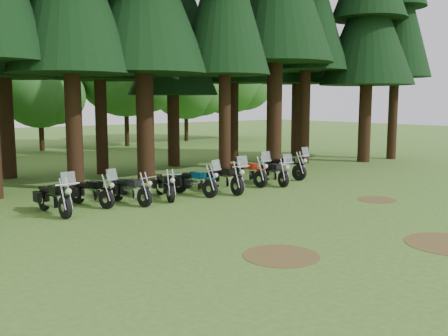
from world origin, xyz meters
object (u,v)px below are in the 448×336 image
at_px(motorcycle_4, 195,183).
at_px(motorcycle_5, 225,179).
at_px(motorcycle_2, 130,191).
at_px(motorcycle_8, 285,167).
at_px(motorcycle_7, 274,173).
at_px(motorcycle_0, 54,199).
at_px(motorcycle_1, 92,193).
at_px(motorcycle_3, 165,187).
at_px(motorcycle_6, 247,173).

relative_size(motorcycle_4, motorcycle_5, 0.93).
xyz_separation_m(motorcycle_2, motorcycle_8, (8.39, 0.66, 0.06)).
bearing_deg(motorcycle_2, motorcycle_7, -12.37).
relative_size(motorcycle_0, motorcycle_2, 1.09).
height_order(motorcycle_0, motorcycle_1, motorcycle_0).
bearing_deg(motorcycle_1, motorcycle_2, -37.89).
distance_m(motorcycle_2, motorcycle_7, 6.82).
relative_size(motorcycle_2, motorcycle_8, 0.88).
distance_m(motorcycle_0, motorcycle_3, 4.12).
bearing_deg(motorcycle_7, motorcycle_1, -172.41).
xyz_separation_m(motorcycle_1, motorcycle_5, (5.22, -0.81, 0.06)).
distance_m(motorcycle_4, motorcycle_5, 1.33).
distance_m(motorcycle_2, motorcycle_6, 5.83).
bearing_deg(motorcycle_4, motorcycle_6, -2.95).
xyz_separation_m(motorcycle_0, motorcycle_1, (1.46, 0.42, -0.04)).
relative_size(motorcycle_0, motorcycle_5, 0.96).
distance_m(motorcycle_0, motorcycle_2, 2.66).
bearing_deg(motorcycle_5, motorcycle_4, 174.85).
relative_size(motorcycle_3, motorcycle_5, 0.86).
xyz_separation_m(motorcycle_6, motorcycle_7, (1.01, -0.60, -0.04)).
distance_m(motorcycle_3, motorcycle_7, 5.36).
bearing_deg(motorcycle_7, motorcycle_2, -169.21).
xyz_separation_m(motorcycle_3, motorcycle_7, (5.36, -0.26, 0.02)).
bearing_deg(motorcycle_5, motorcycle_2, -179.49).
bearing_deg(motorcycle_0, motorcycle_4, -4.75).
bearing_deg(motorcycle_2, motorcycle_4, -12.52).
relative_size(motorcycle_4, motorcycle_8, 0.93).
bearing_deg(motorcycle_6, motorcycle_3, -176.24).
bearing_deg(motorcycle_7, motorcycle_6, 161.85).
distance_m(motorcycle_1, motorcycle_6, 7.01).
xyz_separation_m(motorcycle_2, motorcycle_4, (2.71, -0.09, 0.03)).
height_order(motorcycle_5, motorcycle_6, motorcycle_5).
distance_m(motorcycle_2, motorcycle_5, 4.03).
relative_size(motorcycle_1, motorcycle_3, 1.02).
distance_m(motorcycle_6, motorcycle_8, 2.59).
relative_size(motorcycle_3, motorcycle_7, 0.94).
xyz_separation_m(motorcycle_5, motorcycle_8, (4.37, 0.98, -0.00)).
bearing_deg(motorcycle_1, motorcycle_4, -24.18).
height_order(motorcycle_3, motorcycle_4, motorcycle_4).
bearing_deg(motorcycle_4, motorcycle_1, 159.87).
height_order(motorcycle_2, motorcycle_6, motorcycle_6).
bearing_deg(motorcycle_2, motorcycle_5, -15.28).
xyz_separation_m(motorcycle_0, motorcycle_8, (11.05, 0.59, 0.02)).
xyz_separation_m(motorcycle_2, motorcycle_7, (6.82, -0.21, 0.02)).
bearing_deg(motorcycle_1, motorcycle_6, -16.59).
distance_m(motorcycle_7, motorcycle_8, 1.79).
bearing_deg(motorcycle_8, motorcycle_3, 178.94).
relative_size(motorcycle_1, motorcycle_2, 1.00).
distance_m(motorcycle_3, motorcycle_8, 6.96).
height_order(motorcycle_3, motorcycle_6, motorcycle_6).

